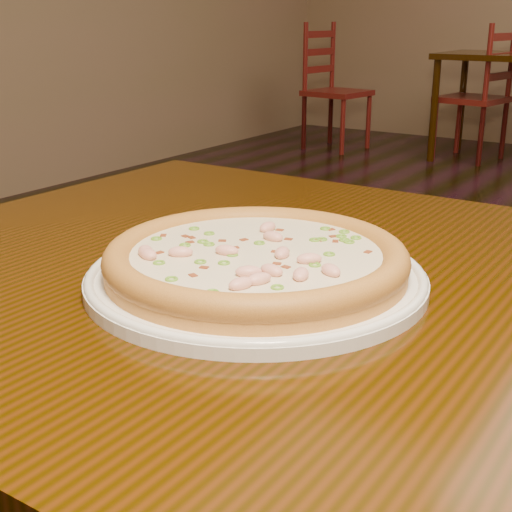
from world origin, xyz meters
The scene contains 5 objects.
hero_table centered at (-0.31, -0.89, 0.65)m, with size 1.20×0.80×0.75m.
plate centered at (-0.43, -0.94, 0.76)m, with size 0.34×0.34×0.02m.
pizza centered at (-0.43, -0.94, 0.78)m, with size 0.30×0.30×0.03m.
chair_a centered at (-2.70, 3.52, 0.44)m, with size 0.47×0.47×0.95m.
chair_b centered at (-1.59, 3.65, 0.44)m, with size 0.48×0.48×0.95m.
Camera 1 is at (-0.06, -1.49, 1.01)m, focal length 50.00 mm.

